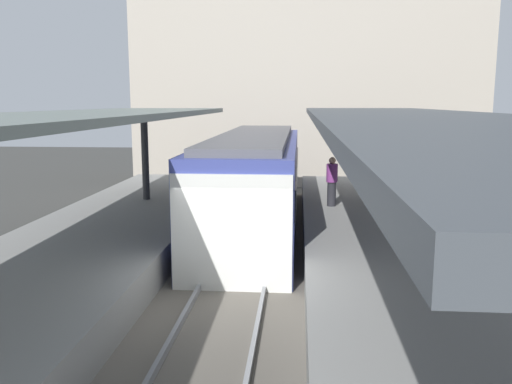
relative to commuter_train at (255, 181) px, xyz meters
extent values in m
plane|color=#383835|center=(0.00, -7.30, -1.73)|extent=(80.00, 80.00, 0.00)
cube|color=gray|center=(-3.80, -7.30, -1.23)|extent=(4.40, 28.00, 1.00)
cube|color=gray|center=(3.80, -7.30, -1.23)|extent=(4.40, 28.00, 1.00)
cube|color=#59544C|center=(0.00, -7.30, -1.63)|extent=(3.20, 28.00, 0.20)
cube|color=slate|center=(-0.72, -7.30, -1.46)|extent=(0.08, 28.00, 0.14)
cube|color=slate|center=(0.72, -7.30, -1.46)|extent=(0.08, 28.00, 0.14)
cube|color=#38428C|center=(0.00, 0.03, -0.08)|extent=(2.70, 12.46, 2.90)
cube|color=silver|center=(0.00, -6.23, -0.23)|extent=(2.65, 0.08, 2.60)
cube|color=black|center=(-1.37, 0.03, 0.27)|extent=(0.04, 11.47, 0.76)
cube|color=black|center=(1.37, 0.03, 0.27)|extent=(0.04, 11.47, 0.76)
cube|color=#515156|center=(0.00, 0.03, 1.47)|extent=(2.16, 11.84, 0.20)
cylinder|color=#333335|center=(-3.80, 0.40, 0.72)|extent=(0.24, 0.24, 2.90)
cube|color=slate|center=(-3.80, -5.90, 2.26)|extent=(4.18, 21.00, 0.16)
cylinder|color=#333335|center=(3.80, 0.40, 0.73)|extent=(0.24, 0.24, 2.91)
cube|color=#3D4247|center=(3.80, -5.90, 2.27)|extent=(4.18, 21.00, 0.16)
cylinder|color=#262628|center=(5.08, -3.97, 0.37)|extent=(0.08, 0.08, 2.20)
cube|color=navy|center=(5.08, -3.97, 1.32)|extent=(0.90, 0.06, 0.32)
cylinder|color=navy|center=(5.10, -2.47, -0.33)|extent=(0.28, 0.28, 0.80)
cylinder|color=maroon|center=(5.10, -2.47, 0.38)|extent=(0.36, 0.36, 0.62)
sphere|color=beige|center=(5.10, -2.47, 0.80)|extent=(0.22, 0.22, 0.22)
cylinder|color=#232328|center=(2.50, -0.32, -0.33)|extent=(0.28, 0.28, 0.79)
cylinder|color=#7A337A|center=(2.50, -0.32, 0.35)|extent=(0.36, 0.36, 0.58)
sphere|color=tan|center=(2.50, -0.32, 0.75)|extent=(0.22, 0.22, 0.22)
cube|color=#A89E8E|center=(1.80, 12.70, 3.77)|extent=(18.00, 6.00, 11.00)
camera|label=1|loc=(1.45, -17.43, 2.59)|focal=37.58mm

